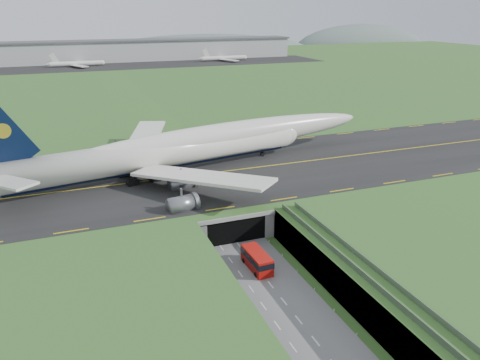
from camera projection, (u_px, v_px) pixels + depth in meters
name	position (u px, v px, depth m)	size (l,w,h in m)	color
ground	(252.00, 263.00, 84.83)	(900.00, 900.00, 0.00)	#336227
airfield_deck	(253.00, 248.00, 83.79)	(800.00, 800.00, 6.00)	gray
trench_road	(269.00, 284.00, 78.22)	(12.00, 75.00, 0.20)	slate
taxiway	(200.00, 175.00, 111.65)	(800.00, 44.00, 0.18)	black
tunnel_portal	(222.00, 211.00, 98.32)	(17.00, 22.30, 6.00)	gray
guideway	(369.00, 279.00, 69.93)	(3.00, 53.00, 7.05)	#A8A8A3
jumbo_jet	(189.00, 147.00, 113.15)	(103.99, 64.46, 21.66)	silver
shuttle_tram	(257.00, 260.00, 82.30)	(3.27, 7.97, 3.20)	#AC100B
cargo_terminal	(97.00, 51.00, 342.45)	(320.00, 67.00, 15.60)	#B2B2B2
distant_hills	(152.00, 57.00, 484.73)	(700.00, 91.00, 60.00)	slate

